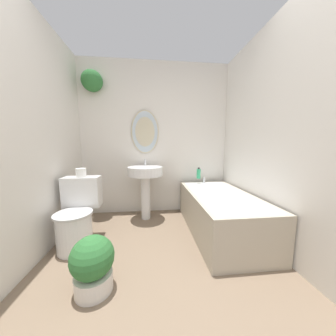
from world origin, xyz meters
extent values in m
cube|color=silver|center=(0.00, 2.32, 1.20)|extent=(2.45, 0.06, 2.40)
ellipsoid|color=beige|center=(-0.17, 2.27, 1.32)|extent=(0.44, 0.02, 0.68)
ellipsoid|color=silver|center=(-0.17, 2.27, 1.32)|extent=(0.40, 0.01, 0.64)
cylinder|color=silver|center=(-0.92, 2.20, 2.10)|extent=(0.13, 0.13, 0.07)
sphere|color=#2D6B33|center=(-0.92, 2.20, 2.03)|extent=(0.30, 0.30, 0.30)
cube|color=silver|center=(-1.19, 1.14, 1.20)|extent=(0.06, 2.41, 2.40)
cube|color=silver|center=(1.19, 1.14, 1.20)|extent=(0.06, 2.41, 2.40)
cylinder|color=white|center=(-0.90, 1.29, 0.19)|extent=(0.34, 0.34, 0.38)
cylinder|color=silver|center=(-0.90, 1.29, 0.39)|extent=(0.37, 0.37, 0.02)
cube|color=white|center=(-0.90, 1.56, 0.56)|extent=(0.41, 0.19, 0.35)
cylinder|color=white|center=(-0.17, 1.99, 0.33)|extent=(0.14, 0.14, 0.66)
cylinder|color=white|center=(-0.17, 1.99, 0.73)|extent=(0.51, 0.51, 0.13)
cylinder|color=silver|center=(-0.17, 2.13, 0.84)|extent=(0.02, 0.02, 0.10)
cube|color=#B2A893|center=(0.77, 1.50, 0.25)|extent=(0.74, 1.47, 0.50)
cube|color=white|center=(0.77, 1.50, 0.48)|extent=(0.64, 1.37, 0.04)
cylinder|color=silver|center=(0.77, 2.14, 0.54)|extent=(0.04, 0.04, 0.08)
cylinder|color=#38B275|center=(0.67, 2.11, 0.65)|extent=(0.06, 0.06, 0.15)
cylinder|color=black|center=(0.67, 2.11, 0.74)|extent=(0.03, 0.03, 0.02)
cylinder|color=silver|center=(-0.54, 0.73, 0.07)|extent=(0.28, 0.28, 0.14)
sphere|color=#2D6B33|center=(-0.54, 0.73, 0.27)|extent=(0.32, 0.32, 0.32)
cylinder|color=white|center=(-0.90, 1.56, 0.79)|extent=(0.11, 0.11, 0.10)
camera|label=1|loc=(-0.10, -0.48, 1.09)|focal=18.00mm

